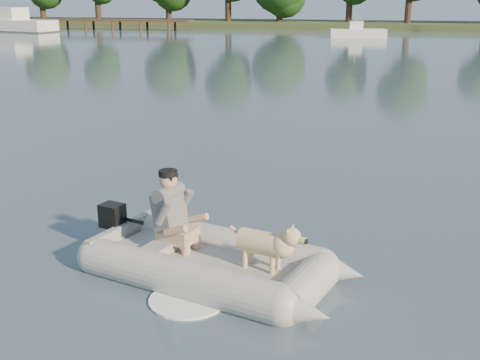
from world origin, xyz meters
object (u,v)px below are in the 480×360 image
(man, at_px, (171,208))
(motorboat, at_px, (358,27))
(cabin_cruiser, at_px, (15,20))
(dock, at_px, (107,24))
(dinghy, at_px, (214,233))
(dog, at_px, (262,247))

(man, height_order, motorboat, motorboat)
(cabin_cruiser, distance_m, motorboat, 32.49)
(man, distance_m, motorboat, 44.68)
(dock, bearing_deg, dinghy, -62.62)
(dog, bearing_deg, motorboat, 107.15)
(dinghy, xyz_separation_m, man, (-0.65, 0.23, 0.18))
(dinghy, height_order, cabin_cruiser, cabin_cruiser)
(cabin_cruiser, height_order, motorboat, cabin_cruiser)
(motorboat, bearing_deg, man, -98.60)
(man, distance_m, dog, 1.34)
(dock, relative_size, man, 17.13)
(cabin_cruiser, bearing_deg, man, -42.50)
(dock, distance_m, man, 57.42)
(dock, xyz_separation_m, dinghy, (26.63, -51.43, 0.06))
(dinghy, distance_m, cabin_cruiser, 56.79)
(man, bearing_deg, dock, 131.98)
(dock, distance_m, dinghy, 57.91)
(dog, bearing_deg, dock, 132.94)
(motorboat, bearing_deg, dinghy, -97.78)
(motorboat, bearing_deg, dock, 156.65)
(dinghy, height_order, man, man)
(man, bearing_deg, cabin_cruiser, 140.81)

